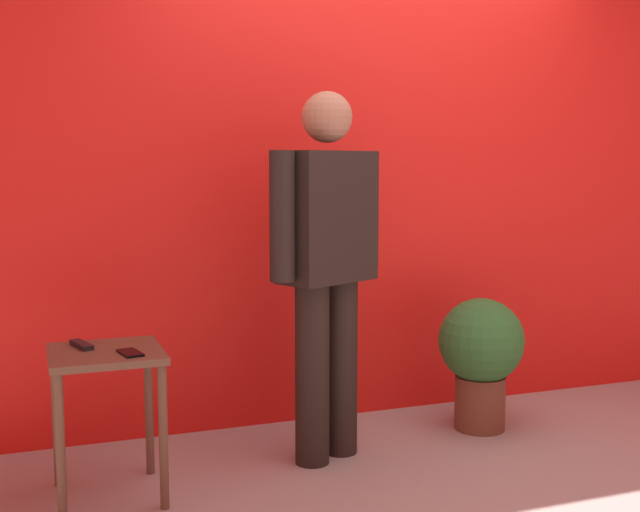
{
  "coord_description": "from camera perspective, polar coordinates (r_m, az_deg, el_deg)",
  "views": [
    {
      "loc": [
        -1.8,
        -2.8,
        1.37
      ],
      "look_at": [
        -0.56,
        0.55,
        0.96
      ],
      "focal_mm": 44.84,
      "sensor_mm": 36.0,
      "label": 1
    }
  ],
  "objects": [
    {
      "name": "tv_remote",
      "position": [
        3.46,
        -16.65,
        -6.09
      ],
      "size": [
        0.09,
        0.18,
        0.02
      ],
      "primitive_type": "cube",
      "rotation": [
        0.0,
        0.0,
        0.28
      ],
      "color": "black",
      "rests_on": "side_table"
    },
    {
      "name": "cell_phone",
      "position": [
        3.29,
        -13.39,
        -6.74
      ],
      "size": [
        0.1,
        0.16,
        0.01
      ],
      "primitive_type": "cube",
      "rotation": [
        0.0,
        0.0,
        0.2
      ],
      "color": "black",
      "rests_on": "side_table"
    },
    {
      "name": "side_table",
      "position": [
        3.41,
        -14.99,
        -8.47
      ],
      "size": [
        0.45,
        0.45,
        0.62
      ],
      "color": "brown",
      "rests_on": "ground_plane"
    },
    {
      "name": "potted_plant",
      "position": [
        4.23,
        11.42,
        -6.73
      ],
      "size": [
        0.44,
        0.44,
        0.69
      ],
      "color": "brown",
      "rests_on": "ground_plane"
    },
    {
      "name": "standing_person",
      "position": [
        3.65,
        0.49,
        -0.06
      ],
      "size": [
        0.65,
        0.4,
        1.7
      ],
      "color": "black",
      "rests_on": "ground_plane"
    },
    {
      "name": "back_wall_red",
      "position": [
        4.4,
        3.92,
        9.91
      ],
      "size": [
        5.3,
        0.12,
        3.26
      ],
      "primitive_type": "cube",
      "color": "red",
      "rests_on": "ground_plane"
    },
    {
      "name": "ground_plane",
      "position": [
        3.6,
        11.92,
        -15.97
      ],
      "size": [
        12.0,
        12.0,
        0.0
      ],
      "primitive_type": "plane",
      "color": "#9E9991"
    }
  ]
}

